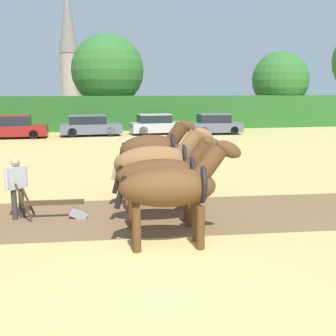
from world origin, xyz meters
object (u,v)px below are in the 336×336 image
(church_spire, at_px, (68,43))
(farmer_beside_team, at_px, (148,156))
(tree_left, at_px, (108,71))
(draft_horse_trail_left, at_px, (159,163))
(draft_horse_lead_right, at_px, (165,175))
(parked_car_center_right, at_px, (215,124))
(draft_horse_lead_left, at_px, (173,187))
(parked_car_center, at_px, (156,125))
(farmer_at_plow, at_px, (17,184))
(parked_car_left, at_px, (13,127))
(plow, at_px, (59,207))
(draft_horse_trail_right, at_px, (154,150))
(parked_car_center_left, at_px, (90,126))
(tree_center_left, at_px, (280,80))

(church_spire, xyz_separation_m, farmer_beside_team, (3.56, -62.23, -10.16))
(tree_left, xyz_separation_m, draft_horse_trail_left, (-0.50, -26.30, -3.64))
(draft_horse_lead_right, bearing_deg, parked_car_center_right, 73.54)
(tree_left, bearing_deg, draft_horse_lead_left, -91.49)
(draft_horse_lead_right, height_order, parked_car_center_right, draft_horse_lead_right)
(parked_car_center, relative_size, parked_car_center_right, 1.06)
(draft_horse_lead_right, bearing_deg, farmer_at_plow, 166.12)
(farmer_at_plow, distance_m, parked_car_left, 19.69)
(tree_left, height_order, farmer_beside_team, tree_left)
(parked_car_center_right, bearing_deg, plow, -117.14)
(draft_horse_trail_right, bearing_deg, farmer_beside_team, 91.67)
(tree_left, xyz_separation_m, plow, (-3.26, -26.81, -4.63))
(church_spire, height_order, draft_horse_lead_right, church_spire)
(parked_car_center_left, bearing_deg, parked_car_center_right, -6.73)
(parked_car_center, xyz_separation_m, parked_car_center_right, (4.41, -0.78, 0.00))
(draft_horse_lead_left, height_order, parked_car_center_left, draft_horse_lead_left)
(church_spire, relative_size, parked_car_center_left, 4.80)
(tree_left, distance_m, parked_car_center, 8.41)
(draft_horse_lead_left, relative_size, parked_car_center_right, 0.72)
(draft_horse_trail_left, bearing_deg, farmer_at_plow, -171.25)
(parked_car_left, relative_size, parked_car_center_left, 1.02)
(church_spire, height_order, plow, church_spire)
(draft_horse_trail_left, xyz_separation_m, parked_car_left, (-6.65, 19.25, -0.55))
(farmer_at_plow, bearing_deg, plow, 34.61)
(draft_horse_lead_left, relative_size, parked_car_center, 0.68)
(draft_horse_trail_left, height_order, parked_car_left, draft_horse_trail_left)
(church_spire, distance_m, farmer_beside_team, 63.15)
(tree_left, bearing_deg, draft_horse_lead_right, -91.30)
(draft_horse_trail_left, relative_size, parked_car_center_right, 0.77)
(farmer_at_plow, height_order, parked_car_center_right, farmer_at_plow)
(parked_car_left, distance_m, parked_car_center_right, 14.59)
(draft_horse_lead_right, xyz_separation_m, farmer_beside_team, (0.38, 4.97, -0.30))
(farmer_at_plow, xyz_separation_m, farmer_beside_team, (4.05, 3.70, 0.03))
(parked_car_left, distance_m, parked_car_center_left, 5.29)
(draft_horse_lead_right, relative_size, farmer_at_plow, 1.77)
(parked_car_center_left, bearing_deg, draft_horse_lead_right, -88.71)
(farmer_beside_team, bearing_deg, draft_horse_trail_right, -39.14)
(draft_horse_lead_left, bearing_deg, parked_car_center, 85.63)
(draft_horse_trail_right, relative_size, parked_car_left, 0.58)
(church_spire, xyz_separation_m, draft_horse_lead_right, (3.19, -67.20, -9.86))
(plow, bearing_deg, draft_horse_lead_right, -15.61)
(parked_car_center, bearing_deg, draft_horse_trail_right, -105.15)
(draft_horse_trail_right, relative_size, parked_car_center_left, 0.59)
(farmer_at_plow, relative_size, parked_car_left, 0.36)
(tree_center_left, relative_size, draft_horse_trail_left, 2.30)
(tree_left, distance_m, parked_car_center_right, 11.31)
(parked_car_left, xyz_separation_m, parked_car_center_right, (14.59, -0.34, -0.03))
(parked_car_left, bearing_deg, church_spire, 86.83)
(parked_car_center_left, bearing_deg, parked_car_center, -1.82)
(church_spire, bearing_deg, parked_car_left, -94.10)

